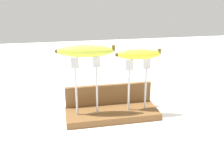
% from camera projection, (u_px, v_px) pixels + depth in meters
% --- Properties ---
extents(ground_plane, '(3.00, 3.00, 0.00)m').
position_uv_depth(ground_plane, '(112.00, 116.00, 0.92)').
color(ground_plane, white).
extents(wooden_board, '(0.33, 0.13, 0.02)m').
position_uv_depth(wooden_board, '(112.00, 113.00, 0.91)').
color(wooden_board, brown).
rests_on(wooden_board, ground).
extents(board_backstop, '(0.32, 0.02, 0.08)m').
position_uv_depth(board_backstop, '(109.00, 94.00, 0.95)').
color(board_backstop, brown).
rests_on(board_backstop, wooden_board).
extents(fork_stand_left, '(0.10, 0.01, 0.20)m').
position_uv_depth(fork_stand_left, '(86.00, 81.00, 0.84)').
color(fork_stand_left, '#B2B2B7').
rests_on(fork_stand_left, wooden_board).
extents(fork_stand_right, '(0.09, 0.01, 0.18)m').
position_uv_depth(fork_stand_right, '(138.00, 80.00, 0.88)').
color(fork_stand_right, '#B2B2B7').
rests_on(fork_stand_right, wooden_board).
extents(banana_raised_left, '(0.19, 0.07, 0.04)m').
position_uv_depth(banana_raised_left, '(85.00, 51.00, 0.81)').
color(banana_raised_left, '#B2C138').
rests_on(banana_raised_left, fork_stand_left).
extents(banana_raised_right, '(0.16, 0.06, 0.04)m').
position_uv_depth(banana_raised_right, '(138.00, 54.00, 0.85)').
color(banana_raised_right, yellow).
rests_on(banana_raised_right, fork_stand_right).
extents(fork_fallen_near, '(0.17, 0.11, 0.01)m').
position_uv_depth(fork_fallen_near, '(210.00, 89.00, 1.16)').
color(fork_fallen_near, '#B2B2B7').
rests_on(fork_fallen_near, ground).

